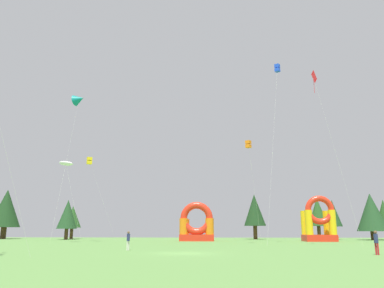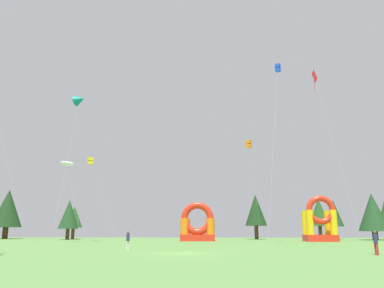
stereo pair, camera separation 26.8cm
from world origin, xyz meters
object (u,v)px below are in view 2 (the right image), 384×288
(kite_red_diamond, at_px, (313,78))
(person_near_camera, at_px, (128,239))
(kite_orange_box, at_px, (249,144))
(inflatable_yellow_castle, at_px, (198,227))
(person_left_edge, at_px, (376,240))
(kite_teal_delta, at_px, (80,100))
(kite_yellow_box, at_px, (90,161))
(kite_white_parafoil, at_px, (67,164))
(inflatable_orange_dome, at_px, (320,224))
(kite_blue_box, at_px, (278,69))

(kite_red_diamond, distance_m, person_near_camera, 29.99)
(kite_orange_box, xyz_separation_m, inflatable_yellow_castle, (-7.72, 13.38, -11.08))
(person_left_edge, bearing_deg, person_near_camera, -139.78)
(kite_teal_delta, bearing_deg, kite_yellow_box, 23.25)
(kite_orange_box, bearing_deg, kite_red_diamond, -35.09)
(kite_teal_delta, relative_size, inflatable_yellow_castle, 3.60)
(kite_red_diamond, xyz_separation_m, inflatable_yellow_castle, (-15.58, 18.90, -18.27))
(kite_orange_box, bearing_deg, person_near_camera, -130.02)
(kite_orange_box, xyz_separation_m, person_near_camera, (-12.80, -15.24, -12.26))
(kite_yellow_box, bearing_deg, kite_teal_delta, -156.75)
(kite_red_diamond, bearing_deg, kite_orange_box, 144.91)
(kite_white_parafoil, distance_m, person_near_camera, 25.60)
(kite_red_diamond, height_order, inflatable_orange_dome, kite_red_diamond)
(kite_yellow_box, xyz_separation_m, person_near_camera, (11.02, -20.20, -11.11))
(kite_white_parafoil, relative_size, inflatable_orange_dome, 1.69)
(kite_blue_box, relative_size, kite_yellow_box, 1.97)
(kite_orange_box, bearing_deg, kite_yellow_box, 168.24)
(kite_white_parafoil, distance_m, person_left_edge, 43.05)
(kite_teal_delta, bearing_deg, person_left_edge, -36.50)
(kite_teal_delta, xyz_separation_m, person_left_edge, (33.21, -24.58, -20.75))
(kite_white_parafoil, bearing_deg, person_near_camera, -53.05)
(kite_white_parafoil, bearing_deg, inflatable_yellow_castle, 27.49)
(kite_orange_box, distance_m, person_near_camera, 23.37)
(kite_orange_box, xyz_separation_m, person_left_edge, (7.41, -20.48, -12.22))
(kite_blue_box, distance_m, kite_orange_box, 11.94)
(person_left_edge, bearing_deg, kite_red_diamond, 143.04)
(kite_white_parafoil, bearing_deg, kite_yellow_box, 26.81)
(kite_orange_box, height_order, inflatable_orange_dome, kite_orange_box)
(kite_white_parafoil, bearing_deg, kite_teal_delta, 33.06)
(kite_yellow_box, bearing_deg, kite_red_diamond, -18.31)
(kite_yellow_box, xyz_separation_m, person_left_edge, (31.23, -25.43, -11.06))
(inflatable_orange_dome, bearing_deg, inflatable_yellow_castle, 175.61)
(kite_blue_box, xyz_separation_m, inflatable_yellow_castle, (-12.21, 13.42, -22.14))
(kite_red_diamond, bearing_deg, kite_yellow_box, 161.69)
(kite_yellow_box, height_order, kite_red_diamond, kite_red_diamond)
(person_near_camera, bearing_deg, kite_orange_box, -171.85)
(person_left_edge, distance_m, person_near_camera, 20.88)
(kite_blue_box, distance_m, person_near_camera, 32.77)
(kite_teal_delta, height_order, person_left_edge, kite_teal_delta)
(kite_orange_box, height_order, kite_white_parafoil, kite_orange_box)
(kite_white_parafoil, height_order, person_near_camera, kite_white_parafoil)
(inflatable_yellow_castle, xyz_separation_m, inflatable_orange_dome, (19.68, -1.51, 0.54))
(person_left_edge, bearing_deg, kite_blue_box, 152.89)
(kite_blue_box, height_order, inflatable_orange_dome, kite_blue_box)
(person_near_camera, distance_m, inflatable_yellow_castle, 29.09)
(kite_teal_delta, distance_m, person_near_camera, 31.23)
(kite_yellow_box, xyz_separation_m, kite_red_diamond, (31.67, -10.48, 8.35))
(kite_yellow_box, height_order, kite_orange_box, kite_orange_box)
(kite_yellow_box, relative_size, kite_teal_delta, 0.56)
(kite_blue_box, distance_m, person_left_edge, 31.12)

